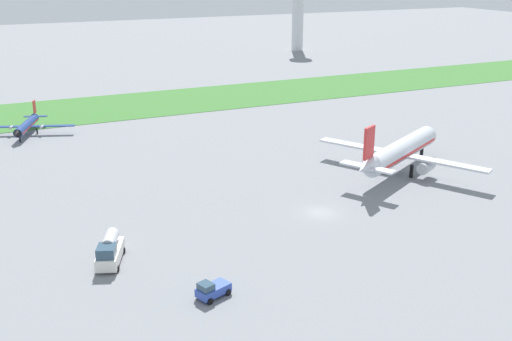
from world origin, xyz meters
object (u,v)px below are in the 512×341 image
fuel_truck_near_gate (110,250)px  pushback_tug_midfield (212,289)px  airplane_taxiing_turboprop (27,125)px  airplane_midfield_jet (400,151)px

fuel_truck_near_gate → pushback_tug_midfield: fuel_truck_near_gate is taller
airplane_taxiing_turboprop → pushback_tug_midfield: 74.91m
airplane_taxiing_turboprop → fuel_truck_near_gate: bearing=23.7°
airplane_taxiing_turboprop → pushback_tug_midfield: bearing=29.3°
pushback_tug_midfield → airplane_midfield_jet: bearing=-170.7°
fuel_truck_near_gate → airplane_taxiing_turboprop: bearing=-155.3°
airplane_midfield_jet → fuel_truck_near_gate: airplane_midfield_jet is taller
airplane_taxiing_turboprop → fuel_truck_near_gate: 61.99m
airplane_midfield_jet → airplane_taxiing_turboprop: bearing=108.3°
fuel_truck_near_gate → airplane_midfield_jet: bearing=124.6°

